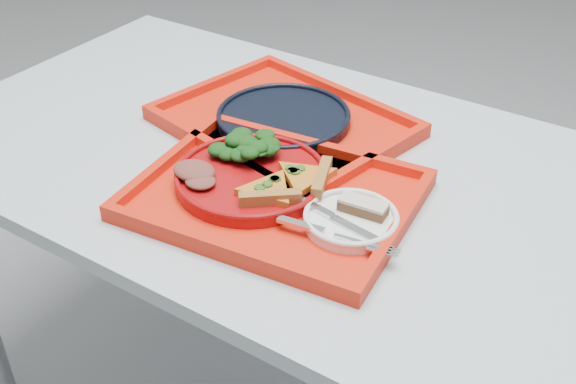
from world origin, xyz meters
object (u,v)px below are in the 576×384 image
object	(u,v)px
tray_far	(284,125)
dessert_bar	(363,207)
dinner_plate	(251,179)
navy_plate	(284,119)
tray_main	(275,199)

from	to	relation	value
tray_far	dessert_bar	distance (m)	0.34
dinner_plate	navy_plate	world-z (taller)	dinner_plate
tray_far	tray_main	bearing A→B (deg)	-47.88
dessert_bar	tray_far	bearing A→B (deg)	140.08
tray_main	tray_far	distance (m)	0.25
navy_plate	dinner_plate	bearing A→B (deg)	-71.10
tray_main	dinner_plate	distance (m)	0.06
tray_far	dessert_bar	xyz separation A→B (m)	(0.28, -0.19, 0.03)
tray_main	dinner_plate	xyz separation A→B (m)	(-0.06, 0.01, 0.02)
navy_plate	dessert_bar	bearing A→B (deg)	-34.82
tray_far	navy_plate	xyz separation A→B (m)	(0.00, -0.00, 0.01)
tray_main	dessert_bar	bearing A→B (deg)	2.49
tray_main	dinner_plate	world-z (taller)	dinner_plate
dinner_plate	dessert_bar	size ratio (longest dim) A/B	3.25
tray_far	dessert_bar	bearing A→B (deg)	-22.80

